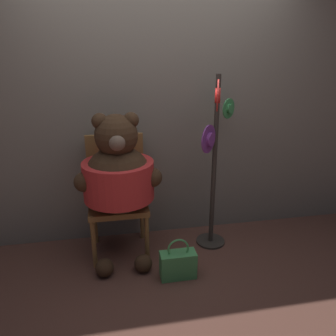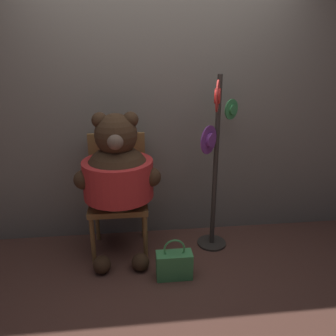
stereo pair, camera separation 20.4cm
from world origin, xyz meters
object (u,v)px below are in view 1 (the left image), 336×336
(hat_display_rack, at_px, (214,160))
(handbag_on_ground, at_px, (178,264))
(chair, at_px, (117,191))
(teddy_bear, at_px, (118,176))

(hat_display_rack, bearing_deg, handbag_on_ground, -134.55)
(hat_display_rack, height_order, handbag_on_ground, hat_display_rack)
(chair, height_order, hat_display_rack, hat_display_rack)
(teddy_bear, height_order, handbag_on_ground, teddy_bear)
(chair, xyz_separation_m, teddy_bear, (0.01, -0.17, 0.21))
(chair, distance_m, handbag_on_ground, 0.85)
(chair, bearing_deg, teddy_bear, -85.40)
(teddy_bear, relative_size, hat_display_rack, 0.82)
(teddy_bear, bearing_deg, chair, 94.60)
(hat_display_rack, xyz_separation_m, handbag_on_ground, (-0.42, -0.42, -0.74))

